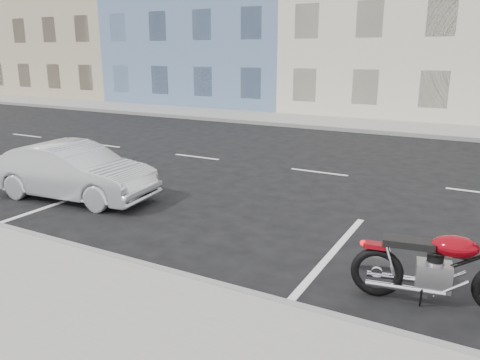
{
  "coord_description": "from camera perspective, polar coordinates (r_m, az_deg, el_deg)",
  "views": [
    {
      "loc": [
        2.07,
        -11.84,
        3.14
      ],
      "look_at": [
        -2.08,
        -4.31,
        0.8
      ],
      "focal_mm": 35.0,
      "sensor_mm": 36.0,
      "label": 1
    }
  ],
  "objects": [
    {
      "name": "sidewalk_far",
      "position": [
        21.94,
        9.85,
        6.99
      ],
      "size": [
        80.0,
        3.4,
        0.15
      ],
      "primitive_type": "cube",
      "color": "gray",
      "rests_on": "ground"
    },
    {
      "name": "curb_near",
      "position": [
        9.1,
        -25.22,
        -5.95
      ],
      "size": [
        80.0,
        0.12,
        0.16
      ],
      "primitive_type": "cube",
      "color": "gray",
      "rests_on": "ground"
    },
    {
      "name": "curb_far",
      "position": [
        20.35,
        8.26,
        6.44
      ],
      "size": [
        80.0,
        0.12,
        0.16
      ],
      "primitive_type": "cube",
      "color": "gray",
      "rests_on": "ground"
    },
    {
      "name": "ground",
      "position": [
        12.42,
        18.31,
        -0.19
      ],
      "size": [
        120.0,
        120.0,
        0.0
      ],
      "primitive_type": "plane",
      "color": "black",
      "rests_on": "ground"
    },
    {
      "name": "sedan_silver",
      "position": [
        10.93,
        -19.65,
        1.0
      ],
      "size": [
        3.87,
        1.69,
        1.24
      ],
      "primitive_type": "imported",
      "rotation": [
        0.0,
        0.0,
        1.67
      ],
      "color": "#B9BCC1",
      "rests_on": "ground"
    },
    {
      "name": "bldg_far_west",
      "position": [
        39.85,
        -16.94,
        18.75
      ],
      "size": [
        12.0,
        12.0,
        12.0
      ],
      "primitive_type": "cube",
      "color": "tan",
      "rests_on": "ground"
    },
    {
      "name": "bldg_cream",
      "position": [
        28.55,
        21.86,
        19.47
      ],
      "size": [
        12.0,
        12.0,
        11.5
      ],
      "primitive_type": "cube",
      "color": "beige",
      "rests_on": "ground"
    }
  ]
}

